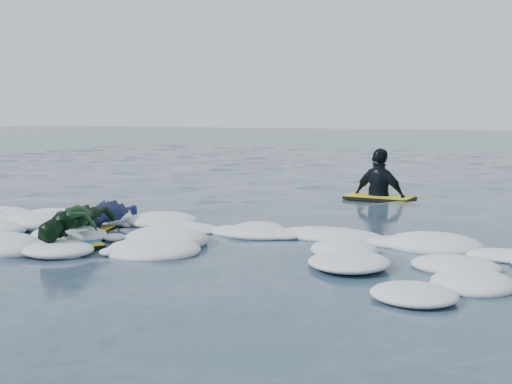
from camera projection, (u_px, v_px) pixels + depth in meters
ground at (109, 252)px, 7.06m from camera, size 120.00×120.00×0.00m
foam_band at (162, 236)px, 7.98m from camera, size 12.00×3.10×0.30m
prone_woman_unit at (94, 219)px, 8.11m from camera, size 0.82×1.55×0.38m
prone_child_unit at (76, 226)px, 7.28m from camera, size 0.80×1.30×0.47m
waiting_rider_unit at (380, 198)px, 11.28m from camera, size 1.23×0.74×1.77m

